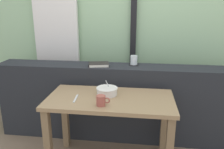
# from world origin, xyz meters

# --- Properties ---
(outdoor_backdrop) EXTENTS (4.80, 0.08, 2.80)m
(outdoor_backdrop) POSITION_xyz_m (0.00, 1.10, 1.40)
(outdoor_backdrop) COLOR #9EC699
(outdoor_backdrop) RESTS_ON ground
(curtain_left_panel) EXTENTS (0.56, 0.06, 2.50)m
(curtain_left_panel) POSITION_xyz_m (-0.90, 1.00, 1.25)
(curtain_left_panel) COLOR white
(curtain_left_panel) RESTS_ON ground
(window_divider_post) EXTENTS (0.07, 0.05, 2.60)m
(window_divider_post) POSITION_xyz_m (0.07, 1.03, 1.30)
(window_divider_post) COLOR black
(window_divider_post) RESTS_ON ground
(dark_console_ledge) EXTENTS (2.80, 0.31, 0.85)m
(dark_console_ledge) POSITION_xyz_m (0.00, 0.55, 0.42)
(dark_console_ledge) COLOR #23262B
(dark_console_ledge) RESTS_ON ground
(breakfast_table) EXTENTS (1.12, 0.56, 0.69)m
(breakfast_table) POSITION_xyz_m (-0.08, 0.05, 0.57)
(breakfast_table) COLOR #826849
(breakfast_table) RESTS_ON ground
(coaster_square) EXTENTS (0.10, 0.10, 0.00)m
(coaster_square) POSITION_xyz_m (0.10, 0.61, 0.85)
(coaster_square) COLOR black
(coaster_square) RESTS_ON dark_console_ledge
(juice_glass) EXTENTS (0.08, 0.08, 0.10)m
(juice_glass) POSITION_xyz_m (0.10, 0.61, 0.90)
(juice_glass) COLOR white
(juice_glass) RESTS_ON coaster_square
(closed_book) EXTENTS (0.24, 0.19, 0.03)m
(closed_book) POSITION_xyz_m (-0.27, 0.51, 0.87)
(closed_book) COLOR black
(closed_book) RESTS_ON dark_console_ledge
(soup_bowl) EXTENTS (0.19, 0.19, 0.15)m
(soup_bowl) POSITION_xyz_m (-0.12, 0.12, 0.72)
(soup_bowl) COLOR silver
(soup_bowl) RESTS_ON breakfast_table
(fork_utensil) EXTENTS (0.03, 0.17, 0.01)m
(fork_utensil) POSITION_xyz_m (-0.38, -0.01, 0.69)
(fork_utensil) COLOR silver
(fork_utensil) RESTS_ON breakfast_table
(ceramic_mug) EXTENTS (0.11, 0.08, 0.08)m
(ceramic_mug) POSITION_xyz_m (-0.13, -0.12, 0.73)
(ceramic_mug) COLOR #9E4C42
(ceramic_mug) RESTS_ON breakfast_table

